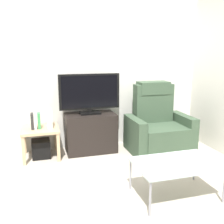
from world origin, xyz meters
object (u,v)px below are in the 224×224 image
(book_middle, at_px, (35,123))
(cell_phone, at_px, (177,164))
(book_rightmost, at_px, (39,121))
(game_console, at_px, (49,118))
(recliner_armchair, at_px, (158,127))
(subwoofer_box, at_px, (41,149))
(television, at_px, (90,93))
(book_leftmost, at_px, (32,121))
(coffee_table, at_px, (176,165))
(side_table, at_px, (40,133))
(tv_stand, at_px, (91,133))

(book_middle, height_order, cell_phone, book_middle)
(book_rightmost, height_order, game_console, game_console)
(recliner_armchair, relative_size, game_console, 3.94)
(subwoofer_box, distance_m, book_rightmost, 0.44)
(television, xyz_separation_m, book_leftmost, (-0.87, -0.07, -0.37))
(book_middle, distance_m, cell_phone, 2.12)
(book_middle, xyz_separation_m, book_rightmost, (0.05, 0.00, 0.03))
(book_rightmost, height_order, coffee_table, book_rightmost)
(book_middle, distance_m, coffee_table, 2.11)
(side_table, bearing_deg, game_console, 3.95)
(book_leftmost, relative_size, coffee_table, 0.26)
(tv_stand, height_order, recliner_armchair, recliner_armchair)
(side_table, distance_m, cell_phone, 2.09)
(recliner_armchair, relative_size, book_rightmost, 4.61)
(side_table, bearing_deg, cell_phone, -49.39)
(television, distance_m, book_middle, 0.92)
(television, distance_m, book_rightmost, 0.86)
(television, height_order, coffee_table, television)
(book_rightmost, bearing_deg, tv_stand, 3.93)
(side_table, height_order, book_rightmost, book_rightmost)
(television, xyz_separation_m, side_table, (-0.77, -0.05, -0.55))
(book_middle, bearing_deg, book_rightmost, 0.00)
(book_rightmost, bearing_deg, recliner_armchair, -5.17)
(television, distance_m, subwoofer_box, 1.11)
(recliner_armchair, bearing_deg, television, 164.07)
(subwoofer_box, bearing_deg, television, 3.86)
(book_middle, relative_size, game_console, 0.67)
(recliner_armchair, distance_m, book_rightmost, 1.85)
(recliner_armchair, bearing_deg, book_middle, 171.73)
(side_table, bearing_deg, subwoofer_box, -26.57)
(subwoofer_box, relative_size, book_rightmost, 1.14)
(game_console, xyz_separation_m, cell_phone, (1.22, -1.60, -0.20))
(side_table, distance_m, subwoofer_box, 0.25)
(game_console, bearing_deg, television, 3.84)
(television, bearing_deg, tv_stand, -90.00)
(television, distance_m, recliner_armchair, 1.22)
(game_console, bearing_deg, cell_phone, -52.72)
(subwoofer_box, distance_m, book_middle, 0.42)
(subwoofer_box, xyz_separation_m, game_console, (0.15, 0.01, 0.46))
(side_table, distance_m, book_middle, 0.17)
(book_leftmost, xyz_separation_m, cell_phone, (1.46, -1.57, -0.18))
(subwoofer_box, bearing_deg, tv_stand, 2.47)
(side_table, relative_size, cell_phone, 3.60)
(television, distance_m, coffee_table, 1.81)
(television, xyz_separation_m, game_console, (-0.62, -0.04, -0.35))
(cell_phone, bearing_deg, tv_stand, 76.50)
(coffee_table, bearing_deg, television, 110.51)
(book_leftmost, bearing_deg, cell_phone, -47.02)
(book_rightmost, bearing_deg, game_console, 11.30)
(cell_phone, bearing_deg, book_leftmost, 99.41)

